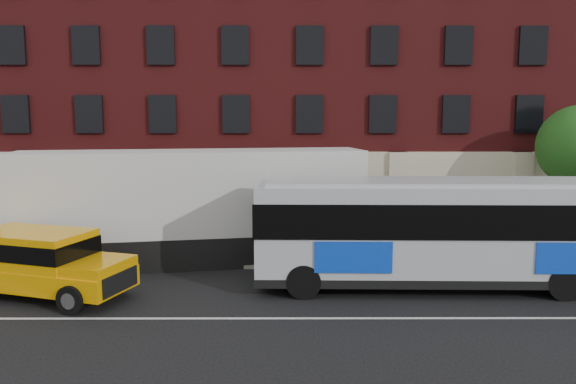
{
  "coord_description": "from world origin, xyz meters",
  "views": [
    {
      "loc": [
        0.65,
        -15.4,
        5.85
      ],
      "look_at": [
        0.71,
        5.5,
        3.06
      ],
      "focal_mm": 35.43,
      "sensor_mm": 36.0,
      "label": 1
    }
  ],
  "objects_px": {
    "sign_pole": "(50,231)",
    "city_bus": "(456,229)",
    "yellow_suv": "(41,260)",
    "shipping_container": "(193,208)"
  },
  "relations": [
    {
      "from": "sign_pole",
      "to": "city_bus",
      "type": "xyz_separation_m",
      "value": [
        14.92,
        -2.64,
        0.61
      ]
    },
    {
      "from": "yellow_suv",
      "to": "shipping_container",
      "type": "relative_size",
      "value": 0.42
    },
    {
      "from": "sign_pole",
      "to": "yellow_suv",
      "type": "relative_size",
      "value": 0.43
    },
    {
      "from": "city_bus",
      "to": "yellow_suv",
      "type": "relative_size",
      "value": 2.35
    },
    {
      "from": "sign_pole",
      "to": "shipping_container",
      "type": "distance_m",
      "value": 5.55
    },
    {
      "from": "sign_pole",
      "to": "city_bus",
      "type": "bearing_deg",
      "value": -10.03
    },
    {
      "from": "yellow_suv",
      "to": "shipping_container",
      "type": "height_order",
      "value": "shipping_container"
    },
    {
      "from": "sign_pole",
      "to": "shipping_container",
      "type": "relative_size",
      "value": 0.18
    },
    {
      "from": "sign_pole",
      "to": "shipping_container",
      "type": "height_order",
      "value": "shipping_container"
    },
    {
      "from": "sign_pole",
      "to": "city_bus",
      "type": "relative_size",
      "value": 0.18
    }
  ]
}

